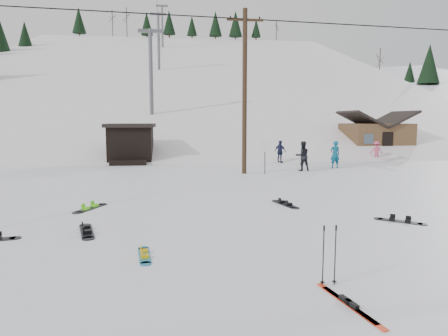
{
  "coord_description": "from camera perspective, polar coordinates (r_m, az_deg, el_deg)",
  "views": [
    {
      "loc": [
        -1.83,
        -8.1,
        3.04
      ],
      "look_at": [
        -0.21,
        5.25,
        1.4
      ],
      "focal_mm": 32.0,
      "sensor_mm": 36.0,
      "label": 1
    }
  ],
  "objects": [
    {
      "name": "ridge_right",
      "position": [
        71.83,
        27.06,
        -5.09
      ],
      "size": [
        45.66,
        93.98,
        54.59
      ],
      "primitive_type": "cube",
      "rotation": [
        0.21,
        -0.05,
        -0.12
      ],
      "color": "white",
      "rests_on": "ground"
    },
    {
      "name": "skier_teal",
      "position": [
        25.98,
        15.57,
        1.87
      ],
      "size": [
        0.63,
        0.42,
        1.7
      ],
      "primitive_type": "imported",
      "rotation": [
        0.0,
        0.0,
        3.17
      ],
      "color": "#0B5270",
      "rests_on": "ground"
    },
    {
      "name": "skier_dark",
      "position": [
        24.22,
        11.15,
        1.7
      ],
      "size": [
        0.88,
        0.7,
        1.75
      ],
      "primitive_type": "imported",
      "rotation": [
        0.0,
        0.0,
        3.19
      ],
      "color": "black",
      "rests_on": "ground"
    },
    {
      "name": "treeline_crest",
      "position": [
        94.17,
        -5.82,
        5.07
      ],
      "size": [
        50.0,
        6.0,
        10.0
      ],
      "primitive_type": null,
      "color": "black",
      "rests_on": "ski_slope"
    },
    {
      "name": "utility_pole",
      "position": [
        22.49,
        2.96,
        11.13
      ],
      "size": [
        2.0,
        0.26,
        9.0
      ],
      "color": "#3A2819",
      "rests_on": "ground"
    },
    {
      "name": "hero_skis",
      "position": [
        7.23,
        17.39,
        -18.02
      ],
      "size": [
        0.47,
        1.75,
        0.09
      ],
      "rotation": [
        0.0,
        0.0,
        0.21
      ],
      "color": "red",
      "rests_on": "ground"
    },
    {
      "name": "board_scatter_f",
      "position": [
        14.52,
        8.73,
        -5.1
      ],
      "size": [
        0.67,
        1.56,
        0.11
      ],
      "rotation": [
        0.0,
        0.0,
        1.85
      ],
      "color": "black",
      "rests_on": "ground"
    },
    {
      "name": "trail_sign",
      "position": [
        22.3,
        5.88,
        2.38
      ],
      "size": [
        0.5,
        0.09,
        1.85
      ],
      "color": "#595B60",
      "rests_on": "ground"
    },
    {
      "name": "board_scatter_c",
      "position": [
        14.48,
        -18.57,
        -5.41
      ],
      "size": [
        0.9,
        1.58,
        0.12
      ],
      "rotation": [
        0.0,
        0.0,
        1.14
      ],
      "color": "black",
      "rests_on": "ground"
    },
    {
      "name": "skier_pink",
      "position": [
        31.77,
        20.94,
        2.31
      ],
      "size": [
        1.0,
        0.66,
        1.44
      ],
      "primitive_type": "imported",
      "rotation": [
        0.0,
        0.0,
        3.0
      ],
      "color": "#C74665",
      "rests_on": "ground"
    },
    {
      "name": "board_scatter_b",
      "position": [
        11.58,
        -19.03,
        -8.49
      ],
      "size": [
        0.69,
        1.66,
        0.12
      ],
      "rotation": [
        0.0,
        0.0,
        1.84
      ],
      "color": "black",
      "rests_on": "ground"
    },
    {
      "name": "lift_tower_far",
      "position": [
        80.14,
        -8.81,
        19.72
      ],
      "size": [
        2.2,
        0.36,
        8.0
      ],
      "color": "#595B60",
      "rests_on": "ski_slope"
    },
    {
      "name": "ski_slope",
      "position": [
        64.89,
        -5.14,
        -6.48
      ],
      "size": [
        60.0,
        85.24,
        65.97
      ],
      "primitive_type": "cube",
      "rotation": [
        0.31,
        0.0,
        0.0
      ],
      "color": "white",
      "rests_on": "ground"
    },
    {
      "name": "lift_tower_mid",
      "position": [
        59.23,
        -9.34,
        17.88
      ],
      "size": [
        2.2,
        0.36,
        8.0
      ],
      "color": "#595B60",
      "rests_on": "ski_slope"
    },
    {
      "name": "lift_hut",
      "position": [
        29.26,
        -13.15,
        3.49
      ],
      "size": [
        3.4,
        4.1,
        2.75
      ],
      "color": "black",
      "rests_on": "ground"
    },
    {
      "name": "lift_tower_near",
      "position": [
        38.46,
        -10.41,
        14.04
      ],
      "size": [
        2.2,
        0.36,
        8.0
      ],
      "color": "#595B60",
      "rests_on": "ski_slope"
    },
    {
      "name": "cabin",
      "position": [
        36.27,
        20.79,
        4.04
      ],
      "size": [
        5.39,
        4.4,
        3.77
      ],
      "color": "brown",
      "rests_on": "ground"
    },
    {
      "name": "skier_navy",
      "position": [
        28.32,
        8.04,
        2.33
      ],
      "size": [
        0.9,
        0.96,
        1.59
      ],
      "primitive_type": "imported",
      "rotation": [
        0.0,
        0.0,
        2.27
      ],
      "color": "#181D3D",
      "rests_on": "ground"
    },
    {
      "name": "board_scatter_d",
      "position": [
        13.12,
        23.84,
        -6.93
      ],
      "size": [
        1.22,
        1.05,
        0.1
      ],
      "rotation": [
        0.0,
        0.0,
        -0.68
      ],
      "color": "black",
      "rests_on": "ground"
    },
    {
      "name": "ski_poles",
      "position": [
        7.73,
        14.8,
        -11.86
      ],
      "size": [
        0.31,
        0.08,
        1.13
      ],
      "color": "black",
      "rests_on": "ground"
    },
    {
      "name": "ground",
      "position": [
        8.84,
        5.6,
        -13.19
      ],
      "size": [
        200.0,
        200.0,
        0.0
      ],
      "primitive_type": "plane",
      "color": "white",
      "rests_on": "ground"
    },
    {
      "name": "hero_snowboard",
      "position": [
        9.31,
        -11.3,
        -12.08
      ],
      "size": [
        0.38,
        1.3,
        0.09
      ],
      "rotation": [
        0.0,
        0.0,
        1.7
      ],
      "color": "teal",
      "rests_on": "ground"
    }
  ]
}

